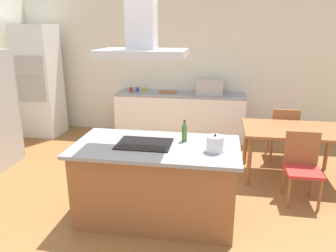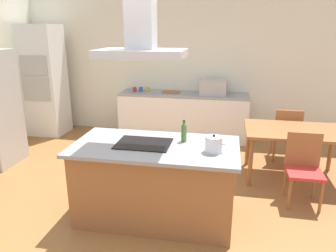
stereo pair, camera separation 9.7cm
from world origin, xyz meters
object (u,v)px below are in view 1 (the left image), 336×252
chair_facing_back_wall (283,130)px  tea_kettle (215,144)px  olive_oil_bottle (184,132)px  cutting_board (168,92)px  dining_table (293,134)px  coffee_mug_red (131,89)px  coffee_mug_blue (137,89)px  range_hood (142,32)px  cooktop (144,144)px  countertop_microwave (210,87)px  wall_oven_stack (40,81)px  chair_facing_island (302,163)px  coffee_mug_yellow (144,89)px

chair_facing_back_wall → tea_kettle: bearing=-117.4°
olive_oil_bottle → cutting_board: size_ratio=0.73×
dining_table → coffee_mug_red: bearing=151.5°
coffee_mug_blue → range_hood: size_ratio=0.10×
tea_kettle → olive_oil_bottle: (-0.35, 0.26, 0.02)m
chair_facing_back_wall → olive_oil_bottle: bearing=-128.0°
chair_facing_back_wall → range_hood: bearing=-132.8°
range_hood → dining_table: bearing=35.9°
cooktop → range_hood: 1.20m
coffee_mug_red → range_hood: size_ratio=0.10×
countertop_microwave → range_hood: range_hood is taller
tea_kettle → chair_facing_back_wall: (1.10, 2.11, -0.48)m
wall_oven_stack → chair_facing_back_wall: wall_oven_stack is taller
coffee_mug_blue → chair_facing_island: (2.70, -2.22, -0.44)m
range_hood → cooktop: bearing=0.0°
tea_kettle → chair_facing_back_wall: 2.43m
olive_oil_bottle → chair_facing_back_wall: olive_oil_bottle is taller
tea_kettle → chair_facing_back_wall: bearing=62.6°
coffee_mug_blue → wall_oven_stack: size_ratio=0.04×
coffee_mug_yellow → chair_facing_island: size_ratio=0.10×
countertop_microwave → dining_table: bearing=-50.3°
coffee_mug_red → coffee_mug_yellow: same height
countertop_microwave → wall_oven_stack: 3.39m
tea_kettle → coffee_mug_blue: (-1.61, 3.00, -0.04)m
cooktop → tea_kettle: bearing=-6.7°
chair_facing_back_wall → range_hood: 3.18m
countertop_microwave → dining_table: size_ratio=0.36×
countertop_microwave → cutting_board: bearing=176.5°
wall_oven_stack → range_hood: (2.77, -2.65, 1.00)m
cooktop → countertop_microwave: bearing=78.1°
chair_facing_island → tea_kettle: bearing=-144.5°
olive_oil_bottle → wall_oven_stack: wall_oven_stack is taller
cutting_board → dining_table: cutting_board is taller
coffee_mug_yellow → cutting_board: coffee_mug_yellow is taller
tea_kettle → countertop_microwave: size_ratio=0.46×
countertop_microwave → range_hood: bearing=-101.9°
dining_table → olive_oil_bottle: bearing=-140.6°
chair_facing_back_wall → coffee_mug_yellow: bearing=160.2°
cooktop → chair_facing_back_wall: 2.79m
olive_oil_bottle → coffee_mug_blue: olive_oil_bottle is taller
coffee_mug_red → range_hood: bearing=-71.7°
coffee_mug_yellow → range_hood: 3.24m
coffee_mug_yellow → range_hood: bearing=-76.7°
countertop_microwave → cooktop: bearing=-101.9°
olive_oil_bottle → chair_facing_island: bearing=19.9°
chair_facing_island → cooktop: bearing=-159.7°
tea_kettle → range_hood: range_hood is taller
coffee_mug_red → coffee_mug_blue: bearing=9.0°
coffee_mug_red → range_hood: (0.96, -2.89, 1.16)m
coffee_mug_red → wall_oven_stack: (-1.81, -0.25, 0.16)m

